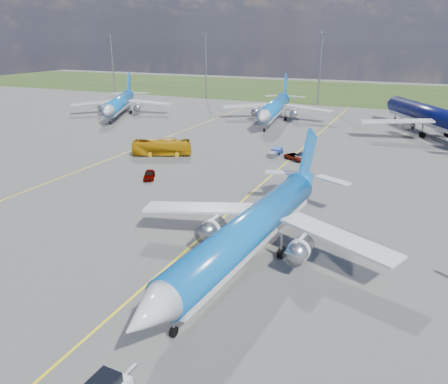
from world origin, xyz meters
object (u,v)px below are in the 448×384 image
at_px(bg_jet_n, 427,134).
at_px(service_car_b, 295,157).
at_px(bg_jet_nnw, 274,122).
at_px(service_car_a, 149,175).
at_px(baggage_tug_c, 275,152).
at_px(bg_jet_nw, 120,116).
at_px(main_airliner, 249,262).
at_px(service_car_c, 302,156).
at_px(apron_bus, 162,147).

relative_size(bg_jet_n, service_car_b, 11.15).
relative_size(bg_jet_nnw, service_car_a, 10.19).
distance_m(bg_jet_nnw, service_car_b, 37.71).
height_order(service_car_a, service_car_b, service_car_a).
distance_m(bg_jet_n, baggage_tug_c, 40.97).
bearing_deg(bg_jet_nnw, bg_jet_n, -9.43).
bearing_deg(service_car_b, bg_jet_nw, 95.96).
bearing_deg(service_car_a, bg_jet_nw, 102.90).
bearing_deg(baggage_tug_c, bg_jet_nw, 155.59).
relative_size(bg_jet_n, baggage_tug_c, 9.11).
relative_size(bg_jet_n, main_airliner, 1.22).
xyz_separation_m(main_airliner, service_car_c, (-4.88, 39.56, 0.69)).
bearing_deg(main_airliner, bg_jet_nw, 139.29).
bearing_deg(bg_jet_nw, bg_jet_n, -19.95).
xyz_separation_m(service_car_b, service_car_c, (1.03, 1.02, 0.10)).
relative_size(apron_bus, service_car_a, 2.73).
distance_m(bg_jet_n, main_airliner, 73.94).
distance_m(service_car_a, service_car_b, 26.78).
distance_m(bg_jet_nw, apron_bus, 46.69).
relative_size(bg_jet_nw, service_car_a, 9.88).
relative_size(bg_jet_nw, apron_bus, 3.62).
xyz_separation_m(bg_jet_nw, baggage_tug_c, (52.90, -23.62, 0.54)).
xyz_separation_m(main_airliner, service_car_b, (-5.91, 38.54, 0.59)).
bearing_deg(apron_bus, service_car_c, -97.32).
xyz_separation_m(bg_jet_n, baggage_tug_c, (-25.89, -31.74, 0.54)).
distance_m(service_car_a, baggage_tug_c, 25.78).
bearing_deg(bg_jet_nw, service_car_c, -48.72).
bearing_deg(main_airliner, baggage_tug_c, 108.91).
bearing_deg(service_car_c, apron_bus, -140.40).
bearing_deg(service_car_b, bg_jet_nnw, 53.53).
distance_m(bg_jet_nw, bg_jet_n, 79.22).
xyz_separation_m(main_airliner, baggage_tug_c, (-10.23, 40.52, 0.54)).
bearing_deg(apron_bus, bg_jet_nnw, -36.66).
xyz_separation_m(bg_jet_n, main_airliner, (-15.67, -72.27, 0.00)).
distance_m(main_airliner, service_car_a, 30.19).
relative_size(bg_jet_nw, baggage_tug_c, 7.65).
distance_m(bg_jet_nnw, apron_bus, 42.30).
bearing_deg(bg_jet_n, bg_jet_nnw, -31.03).
bearing_deg(service_car_b, service_car_a, 168.23).
distance_m(bg_jet_n, apron_bus, 60.73).
relative_size(main_airliner, apron_bus, 3.54).
distance_m(bg_jet_nnw, service_car_c, 37.22).
distance_m(main_airliner, baggage_tug_c, 41.80).
height_order(service_car_a, service_car_c, service_car_c).
bearing_deg(bg_jet_nnw, service_car_b, -74.61).
bearing_deg(service_car_a, service_car_c, 20.04).
relative_size(bg_jet_nw, bg_jet_nnw, 0.97).
height_order(service_car_c, baggage_tug_c, service_car_c).
distance_m(service_car_c, baggage_tug_c, 5.44).
bearing_deg(bg_jet_nnw, baggage_tug_c, -79.91).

